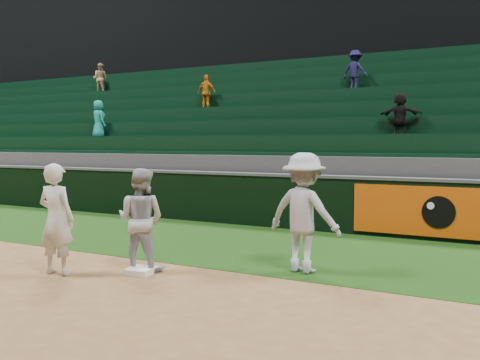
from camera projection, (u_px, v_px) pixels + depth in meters
The scene contains 9 objects.
ground at pixel (140, 277), 7.83m from camera, with size 70.00×70.00×0.00m, color brown.
foul_grass at pixel (239, 243), 10.45m from camera, with size 36.00×4.20×0.01m, color black.
upper_deck at pixel (403, 48), 22.67m from camera, with size 40.00×12.00×12.00m, color black.
first_base at pixel (141, 271), 8.02m from camera, with size 0.39×0.39×0.09m, color white.
first_baseman at pixel (56, 219), 7.94m from camera, with size 0.61×0.40×1.66m, color silver.
baserunner at pixel (141, 220), 8.20m from camera, with size 0.77×0.60×1.58m, color #A5A7AF.
base_coach at pixel (304, 213), 8.06m from camera, with size 1.17×0.67×1.81m, color #A8AAB6.
field_wall at pixel (286, 201), 12.32m from camera, with size 36.00×0.45×1.25m.
stadium_seating at pixel (338, 152), 15.56m from camera, with size 36.00×5.95×5.13m.
Camera 1 is at (4.99, -6.06, 1.97)m, focal length 40.00 mm.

